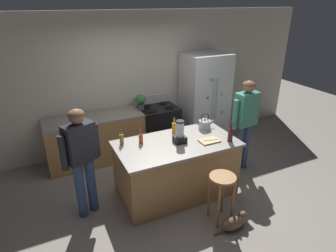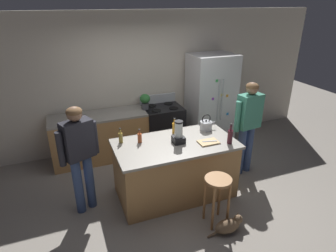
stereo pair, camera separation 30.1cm
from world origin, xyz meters
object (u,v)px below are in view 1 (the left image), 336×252
(blender_appliance, at_px, (180,133))
(bottle_vinegar, at_px, (122,139))
(bottle_soda, at_px, (174,127))
(tea_kettle, at_px, (205,124))
(kitchen_island, at_px, (176,168))
(refrigerator, at_px, (204,99))
(person_by_island_left, at_px, (81,154))
(bottle_wine, at_px, (230,134))
(cutting_board, at_px, (209,141))
(cat, at_px, (234,222))
(chef_knife, at_px, (210,140))
(bottle_cooking_sauce, at_px, (141,138))
(bar_stool, at_px, (222,187))
(stove_range, at_px, (158,127))
(potted_plant, at_px, (141,101))
(person_by_sink_right, at_px, (245,118))

(blender_appliance, bearing_deg, bottle_vinegar, 158.40)
(bottle_soda, height_order, tea_kettle, tea_kettle)
(kitchen_island, height_order, refrigerator, refrigerator)
(person_by_island_left, bearing_deg, bottle_wine, -11.57)
(tea_kettle, distance_m, cutting_board, 0.48)
(cat, height_order, blender_appliance, blender_appliance)
(cat, bearing_deg, refrigerator, 67.03)
(chef_knife, bearing_deg, tea_kettle, 82.71)
(blender_appliance, height_order, bottle_cooking_sauce, blender_appliance)
(person_by_island_left, distance_m, bottle_cooking_sauce, 0.88)
(bar_stool, xyz_separation_m, bottle_cooking_sauce, (-0.76, 1.03, 0.43))
(stove_range, height_order, bottle_soda, bottle_soda)
(kitchen_island, bearing_deg, stove_range, 76.88)
(person_by_island_left, distance_m, potted_plant, 1.98)
(bottle_vinegar, bearing_deg, blender_appliance, -21.60)
(bottle_soda, height_order, cutting_board, bottle_soda)
(cat, height_order, chef_knife, chef_knife)
(bottle_soda, relative_size, chef_knife, 1.16)
(bar_stool, distance_m, bottle_wine, 0.84)
(kitchen_island, height_order, potted_plant, potted_plant)
(stove_range, xyz_separation_m, bottle_vinegar, (-1.11, -1.22, 0.53))
(cat, bearing_deg, person_by_sink_right, 48.79)
(person_by_sink_right, height_order, chef_knife, person_by_sink_right)
(bottle_cooking_sauce, relative_size, bottle_wine, 0.68)
(stove_range, height_order, person_by_sink_right, person_by_sink_right)
(potted_plant, relative_size, bottle_cooking_sauce, 1.39)
(bar_stool, xyz_separation_m, chef_knife, (0.21, 0.64, 0.37))
(person_by_sink_right, relative_size, bottle_soda, 6.47)
(bar_stool, height_order, potted_plant, potted_plant)
(tea_kettle, bearing_deg, person_by_sink_right, -9.12)
(potted_plant, relative_size, bottle_vinegar, 1.27)
(bar_stool, height_order, bottle_soda, bottle_soda)
(person_by_island_left, bearing_deg, cutting_board, -9.42)
(potted_plant, bearing_deg, tea_kettle, -63.48)
(cat, xyz_separation_m, bottle_vinegar, (-1.10, 1.36, 0.88))
(bar_stool, xyz_separation_m, bottle_wine, (0.47, 0.52, 0.46))
(stove_range, relative_size, tea_kettle, 3.93)
(stove_range, distance_m, bottle_cooking_sauce, 1.65)
(refrigerator, relative_size, bottle_wine, 5.95)
(person_by_sink_right, bearing_deg, kitchen_island, -174.19)
(bottle_soda, relative_size, tea_kettle, 0.93)
(cutting_board, bearing_deg, tea_kettle, 66.69)
(bar_stool, bearing_deg, stove_range, 87.97)
(kitchen_island, distance_m, chef_knife, 0.70)
(potted_plant, relative_size, cutting_board, 1.00)
(person_by_sink_right, distance_m, bar_stool, 1.54)
(stove_range, distance_m, person_by_island_left, 2.28)
(refrigerator, distance_m, bottle_vinegar, 2.49)
(refrigerator, height_order, cat, refrigerator)
(kitchen_island, bearing_deg, bottle_soda, 69.93)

